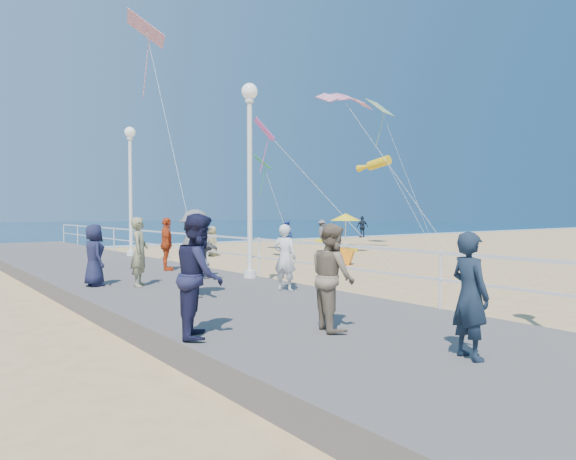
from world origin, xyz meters
TOP-DOWN VIEW (x-y plane):
  - ground at (0.00, 0.00)m, footprint 160.00×160.00m
  - ocean at (0.00, 65.00)m, footprint 160.00×90.00m
  - surf_line at (0.00, 20.50)m, footprint 160.00×1.20m
  - boardwalk at (-7.50, 0.00)m, footprint 5.00×44.00m
  - railing at (-5.05, 0.00)m, footprint 0.05×42.00m
  - lamp_post_mid at (-5.35, 0.00)m, footprint 0.44×0.44m
  - lamp_post_far at (-5.35, 9.00)m, footprint 0.44×0.44m
  - woman_holding_toddler at (-6.01, -2.48)m, footprint 0.56×0.66m
  - toddler_held at (-5.86, -2.33)m, footprint 0.42×0.46m
  - spectator_0 at (-7.48, -8.20)m, footprint 0.51×0.65m
  - spectator_1 at (-7.78, -6.03)m, footprint 0.86×0.96m
  - spectator_2 at (-8.05, -2.01)m, footprint 0.79×1.26m
  - spectator_3 at (-6.45, 3.02)m, footprint 0.70×1.04m
  - spectator_4 at (-9.26, 0.96)m, footprint 0.49×0.75m
  - spectator_5 at (-6.44, 0.77)m, footprint 0.77×1.56m
  - spectator_6 at (-8.38, 0.25)m, footprint 0.68×0.74m
  - spectator_7 at (-9.60, -5.17)m, footprint 1.03×1.09m
  - beach_walker_a at (10.52, 15.12)m, footprint 1.03×1.25m
  - beach_walker_b at (19.14, 19.64)m, footprint 1.17×0.69m
  - beach_walker_c at (-0.50, 10.83)m, footprint 0.57×0.79m
  - box_kite at (1.88, 3.74)m, footprint 0.86×0.90m
  - beach_umbrella at (8.74, 10.90)m, footprint 1.90×1.90m
  - beach_chair_left at (9.41, 13.94)m, footprint 0.55×0.55m
  - beach_chair_right at (7.07, 8.75)m, footprint 0.55×0.55m
  - kite_parafoil at (3.52, 5.48)m, footprint 2.96×0.94m
  - kite_windsock at (9.90, 9.26)m, footprint 0.97×2.48m
  - kite_diamond_pink at (-0.23, 6.66)m, footprint 1.32×1.45m
  - kite_diamond_multi at (11.67, 10.81)m, footprint 1.93×1.69m
  - kite_diamond_green at (3.11, 11.65)m, footprint 1.38×1.44m
  - kite_diamond_redwhite at (-5.43, 7.03)m, footprint 1.80×1.95m

SIDE VIEW (x-z plane):
  - ground at x=0.00m, z-range 0.00..0.00m
  - ocean at x=0.00m, z-range -0.01..0.04m
  - surf_line at x=0.00m, z-range 0.01..0.05m
  - boardwalk at x=-7.50m, z-range 0.00..0.40m
  - beach_chair_left at x=9.41m, z-range 0.00..0.40m
  - beach_chair_right at x=7.07m, z-range 0.00..0.40m
  - box_kite at x=1.88m, z-range -0.07..0.67m
  - beach_walker_c at x=-0.50m, z-range 0.00..1.51m
  - beach_walker_a at x=10.52m, z-range 0.00..1.68m
  - beach_walker_b at x=19.14m, z-range 0.00..1.87m
  - spectator_4 at x=-9.26m, z-range 0.40..1.91m
  - woman_holding_toddler at x=-6.01m, z-range 0.40..1.93m
  - spectator_0 at x=-7.48m, z-range 0.40..1.97m
  - spectator_5 at x=-6.44m, z-range 0.40..2.01m
  - spectator_1 at x=-7.78m, z-range 0.40..2.04m
  - spectator_3 at x=-6.45m, z-range 0.40..2.04m
  - spectator_6 at x=-8.38m, z-range 0.40..2.09m
  - railing at x=-5.05m, z-range 0.98..1.53m
  - spectator_7 at x=-9.60m, z-range 0.40..2.19m
  - spectator_2 at x=-8.05m, z-range 0.40..2.26m
  - toddler_held at x=-5.86m, z-range 1.25..2.02m
  - beach_umbrella at x=8.74m, z-range 0.84..2.98m
  - lamp_post_mid at x=-5.35m, z-range 1.00..6.32m
  - lamp_post_far at x=-5.35m, z-range 1.00..6.32m
  - kite_diamond_green at x=3.11m, z-range 4.60..5.31m
  - kite_windsock at x=9.90m, z-range 4.63..5.66m
  - kite_diamond_pink at x=-0.23m, z-range 5.36..6.26m
  - kite_parafoil at x=3.52m, z-range 7.21..7.86m
  - kite_diamond_multi at x=11.67m, z-range 8.39..9.42m
  - kite_diamond_redwhite at x=-5.43m, z-range 8.67..9.57m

